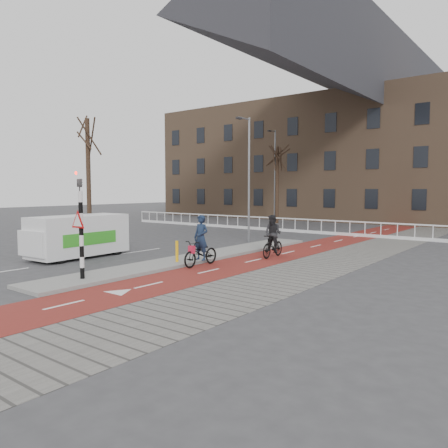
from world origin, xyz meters
The scene contains 15 objects.
ground centered at (0.00, 0.00, 0.00)m, with size 120.00×120.00×0.00m, color #38383A.
bike_lane centered at (1.50, 10.00, 0.01)m, with size 2.50×60.00×0.01m, color maroon.
sidewalk centered at (4.30, 10.00, 0.01)m, with size 3.00×60.00×0.01m, color slate.
curb_island centered at (-0.70, 4.00, 0.06)m, with size 1.80×16.00×0.12m, color gray.
traffic_signal centered at (-0.60, -2.02, 1.99)m, with size 0.80×0.80×3.68m.
bollard centered at (-0.43, 2.31, 0.55)m, with size 0.12×0.12×0.85m, color #F9B10D.
cyclist_near centered at (0.57, 2.65, 0.69)m, with size 0.72×1.97×2.03m.
cyclist_far centered at (1.71, 6.23, 0.80)m, with size 0.84×1.79×1.90m.
van centered at (-5.23, 1.00, 0.99)m, with size 1.98×4.46×1.88m.
railing centered at (-5.00, 17.00, 0.31)m, with size 28.00×0.10×0.99m.
townhouse_row centered at (-3.00, 32.00, 7.81)m, with size 46.00×10.00×15.90m.
tree_left centered at (-12.81, 6.93, 3.82)m, with size 0.29×0.29×7.63m, color black.
tree_mid centered at (-8.27, 23.37, 3.39)m, with size 0.28×0.28×6.77m, color black.
streetlight_near centered at (-2.27, 10.15, 3.52)m, with size 0.12×0.12×7.05m, color slate.
streetlight_left centered at (-8.66, 23.59, 4.13)m, with size 0.12×0.12×8.25m, color slate.
Camera 1 is at (11.78, -10.39, 3.08)m, focal length 35.00 mm.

